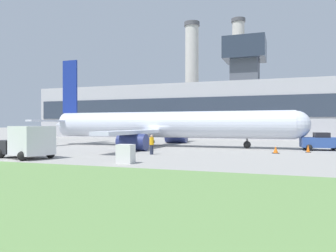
{
  "coord_description": "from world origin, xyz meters",
  "views": [
    {
      "loc": [
        13.45,
        -35.48,
        2.63
      ],
      "look_at": [
        0.58,
        1.06,
        2.42
      ],
      "focal_mm": 35.0,
      "sensor_mm": 36.0,
      "label": 1
    }
  ],
  "objects_px": {
    "airplane": "(163,125)",
    "ground_crew_person": "(152,144)",
    "baggage_truck": "(28,143)",
    "pushback_tug": "(321,142)"
  },
  "relations": [
    {
      "from": "airplane",
      "to": "pushback_tug",
      "type": "xyz_separation_m",
      "value": [
        17.16,
        -0.19,
        -1.7
      ]
    },
    {
      "from": "pushback_tug",
      "to": "ground_crew_person",
      "type": "relative_size",
      "value": 2.39
    },
    {
      "from": "airplane",
      "to": "baggage_truck",
      "type": "bearing_deg",
      "value": -107.1
    },
    {
      "from": "airplane",
      "to": "ground_crew_person",
      "type": "distance_m",
      "value": 10.68
    },
    {
      "from": "airplane",
      "to": "pushback_tug",
      "type": "height_order",
      "value": "airplane"
    },
    {
      "from": "baggage_truck",
      "to": "airplane",
      "type": "bearing_deg",
      "value": 72.9
    },
    {
      "from": "ground_crew_person",
      "to": "airplane",
      "type": "bearing_deg",
      "value": 104.8
    },
    {
      "from": "airplane",
      "to": "pushback_tug",
      "type": "bearing_deg",
      "value": -0.63
    },
    {
      "from": "airplane",
      "to": "ground_crew_person",
      "type": "height_order",
      "value": "airplane"
    },
    {
      "from": "pushback_tug",
      "to": "baggage_truck",
      "type": "relative_size",
      "value": 0.82
    }
  ]
}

